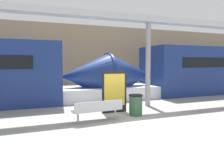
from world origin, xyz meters
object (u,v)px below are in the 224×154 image
Objects in this scene: bench_near at (98,109)px; poster_board at (114,92)px; trash_bin at (136,105)px; support_column_near at (148,64)px.

bench_near is 1.61m from poster_board.
trash_bin is 0.21× the size of support_column_near.
bench_near is at bearing -148.88° from support_column_near.
support_column_near is (3.11, 1.88, 1.53)m from bench_near.
bench_near is 1.69m from trash_bin.
support_column_near reaches higher than bench_near.
trash_bin is 1.08m from poster_board.
trash_bin is (1.65, 0.34, -0.04)m from bench_near.
poster_board reaches higher than bench_near.
trash_bin is at bearing -133.43° from support_column_near.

